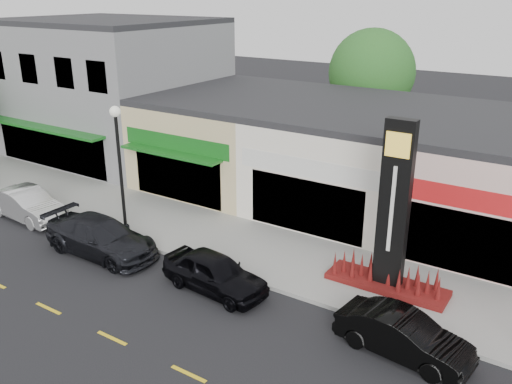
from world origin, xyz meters
TOP-DOWN VIEW (x-y plane):
  - ground at (0.00, 0.00)m, footprint 120.00×120.00m
  - sidewalk at (0.00, 4.35)m, footprint 52.00×4.30m
  - curb at (0.00, 2.10)m, footprint 52.00×0.20m
  - building_grey_2story at (-18.00, 11.48)m, footprint 12.00×10.95m
  - shop_beige at (-8.50, 11.46)m, footprint 7.00×10.85m
  - shop_cream at (-1.50, 11.47)m, footprint 7.00×10.01m
  - shop_pink_w at (5.50, 11.47)m, footprint 7.00×10.01m
  - tree_rear_west at (-4.00, 19.50)m, footprint 5.20×5.20m
  - lamp_west_near at (-8.00, 2.50)m, footprint 0.44×0.44m
  - pylon_sign at (3.00, 4.20)m, footprint 4.20×1.30m
  - car_white_van at (-13.08, 1.35)m, footprint 1.74×4.42m
  - car_dark_sedan at (-7.56, 0.76)m, footprint 2.08×5.06m
  - car_black_sedan at (-2.07, 0.97)m, footprint 1.98×4.16m
  - car_black_conv at (4.63, 1.03)m, footprint 1.83×4.07m

SIDE VIEW (x-z plane):
  - ground at x=0.00m, z-range 0.00..0.00m
  - sidewalk at x=0.00m, z-range 0.00..0.15m
  - curb at x=0.00m, z-range 0.00..0.15m
  - car_black_conv at x=4.63m, z-range 0.00..1.29m
  - car_black_sedan at x=-2.07m, z-range 0.00..1.37m
  - car_white_van at x=-13.08m, z-range 0.00..1.43m
  - car_dark_sedan at x=-7.56m, z-range 0.00..1.47m
  - pylon_sign at x=3.00m, z-range -0.73..5.27m
  - shop_cream at x=-1.50m, z-range 0.00..4.80m
  - shop_pink_w at x=5.50m, z-range 0.00..4.80m
  - shop_beige at x=-8.50m, z-range 0.00..4.80m
  - lamp_west_near at x=-8.00m, z-range 0.74..6.21m
  - building_grey_2story at x=-18.00m, z-range -0.01..8.29m
  - tree_rear_west at x=-4.00m, z-range 1.30..9.13m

